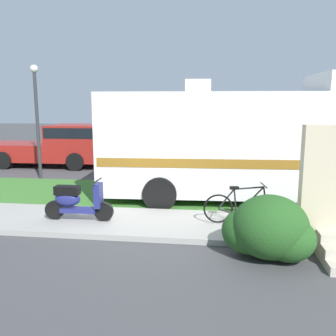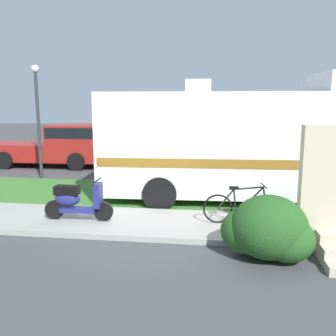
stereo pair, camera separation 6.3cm
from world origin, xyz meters
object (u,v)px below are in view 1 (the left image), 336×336
(motorhome_rv, at_px, (242,142))
(scooter, at_px, (76,201))
(bicycle, at_px, (242,207))
(street_lamp_post, at_px, (37,111))
(pickup_truck_near, at_px, (60,144))
(bottle_green, at_px, (336,221))

(motorhome_rv, relative_size, scooter, 4.81)
(bicycle, relative_size, street_lamp_post, 0.42)
(pickup_truck_near, bearing_deg, street_lamp_post, -82.29)
(motorhome_rv, distance_m, pickup_truck_near, 9.10)
(pickup_truck_near, bearing_deg, bottle_green, -37.36)
(scooter, xyz_separation_m, street_lamp_post, (-3.35, 4.93, 1.95))
(pickup_truck_near, distance_m, bottle_green, 12.04)
(scooter, height_order, street_lamp_post, street_lamp_post)
(motorhome_rv, relative_size, street_lamp_post, 1.88)
(bicycle, xyz_separation_m, pickup_truck_near, (-7.50, 7.37, 0.49))
(bottle_green, bearing_deg, street_lamp_post, 153.53)
(pickup_truck_near, bearing_deg, scooter, -64.08)
(scooter, distance_m, street_lamp_post, 6.27)
(bicycle, xyz_separation_m, street_lamp_post, (-7.14, 4.65, 2.03))
(scooter, xyz_separation_m, bottle_green, (5.83, 0.36, -0.35))
(motorhome_rv, distance_m, bicycle, 2.73)
(bicycle, bearing_deg, pickup_truck_near, 135.50)
(bicycle, bearing_deg, motorhome_rv, 87.36)
(bicycle, height_order, street_lamp_post, street_lamp_post)
(bicycle, height_order, bottle_green, bicycle)
(bottle_green, height_order, street_lamp_post, street_lamp_post)
(motorhome_rv, bearing_deg, bicycle, -92.64)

